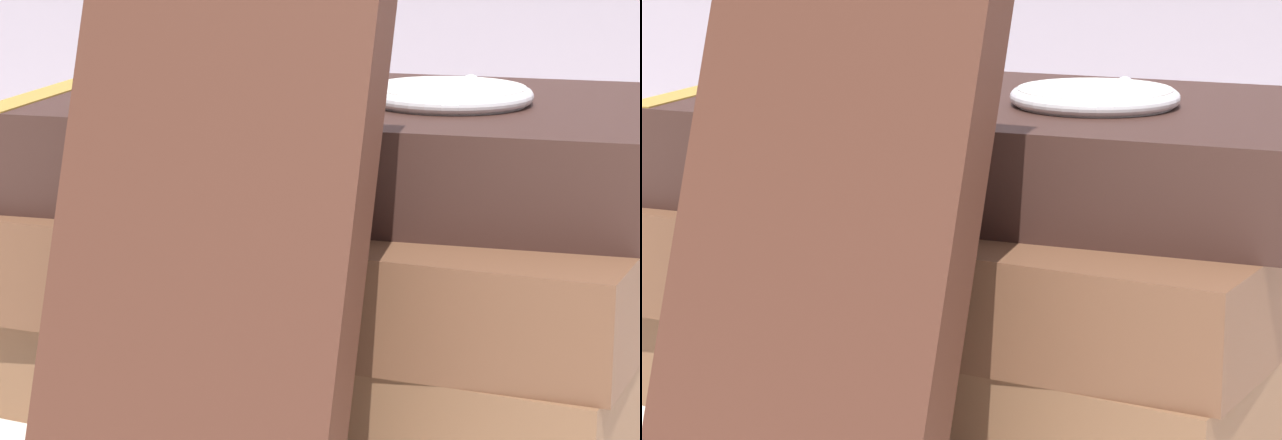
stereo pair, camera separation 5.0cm
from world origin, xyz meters
TOP-DOWN VIEW (x-y plane):
  - ground_plane at (0.00, 0.00)m, footprint 3.00×3.00m
  - book_flat_bottom at (-0.02, 0.01)m, footprint 0.26×0.17m
  - book_flat_middle at (-0.01, 0.01)m, footprint 0.24×0.15m
  - book_flat_top at (-0.00, 0.02)m, footprint 0.23×0.15m
  - book_leaning_front at (0.00, -0.10)m, footprint 0.09×0.07m
  - pocket_watch at (0.04, 0.02)m, footprint 0.06×0.06m

SIDE VIEW (x-z plane):
  - ground_plane at x=0.00m, z-range 0.00..0.00m
  - book_flat_bottom at x=-0.02m, z-range 0.00..0.04m
  - book_flat_middle at x=-0.01m, z-range 0.04..0.07m
  - book_leaning_front at x=0.00m, z-range -0.01..0.16m
  - book_flat_top at x=0.00m, z-range 0.07..0.11m
  - pocket_watch at x=0.04m, z-range 0.10..0.11m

